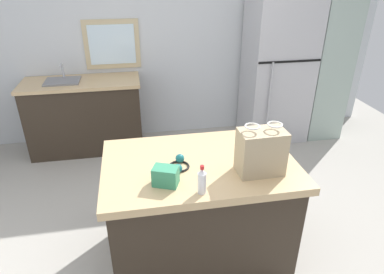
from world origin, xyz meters
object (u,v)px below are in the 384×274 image
Objects in this scene: kitchen_island at (199,210)px; refrigerator at (277,72)px; bottle at (202,181)px; ear_defenders at (179,164)px; tall_cabinet at (326,58)px; small_box at (166,176)px; shopping_bag at (261,152)px.

refrigerator reaches higher than kitchen_island.
kitchen_island is 7.00× the size of bottle.
bottle reaches higher than ear_defenders.
tall_cabinet reaches higher than small_box.
small_box is (-2.37, -2.23, -0.10)m from tall_cabinet.
bottle is (-1.50, -2.36, 0.07)m from refrigerator.
small_box is at bearing -138.92° from kitchen_island.
small_box is 0.25m from bottle.
ear_defenders is at bearing 164.03° from shopping_bag.
kitchen_island is at bearing -125.73° from refrigerator.
bottle is (-2.16, -2.36, -0.08)m from tall_cabinet.
tall_cabinet is (0.66, 0.00, 0.15)m from refrigerator.
small_box is 0.80× the size of bottle.
small_box is at bearing -120.84° from ear_defenders.
tall_cabinet reaches higher than refrigerator.
tall_cabinet is at bearing 47.57° from bottle.
tall_cabinet is at bearing 0.02° from refrigerator.
ear_defenders is at bearing -163.70° from kitchen_island.
tall_cabinet reaches higher than shopping_bag.
bottle is 1.01× the size of ear_defenders.
refrigerator is at bearing -179.98° from tall_cabinet.
shopping_bag is (0.38, -0.20, 0.60)m from kitchen_island.
tall_cabinet is 10.63× the size of bottle.
bottle is at bearing -99.20° from kitchen_island.
tall_cabinet is 2.79m from shopping_bag.
refrigerator reaches higher than shopping_bag.
kitchen_island is 0.62m from small_box.
kitchen_island is 0.49m from ear_defenders.
ear_defenders reaches higher than kitchen_island.
bottle is 0.34m from ear_defenders.
tall_cabinet is (2.10, 2.00, 0.61)m from kitchen_island.
small_box is (-1.71, -2.23, 0.04)m from refrigerator.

